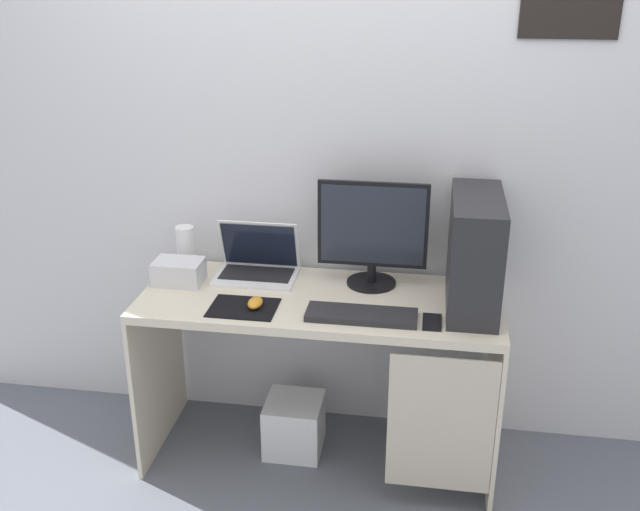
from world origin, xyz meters
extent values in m
plane|color=slate|center=(0.00, 0.00, 0.00)|extent=(8.00, 8.00, 0.00)
cube|color=silver|center=(0.00, 0.33, 1.30)|extent=(4.00, 0.04, 2.60)
cube|color=black|center=(0.88, 0.30, 1.87)|extent=(0.36, 0.01, 0.26)
cube|color=beige|center=(0.00, 0.00, 0.74)|extent=(1.45, 0.58, 0.03)
cube|color=beige|center=(-0.71, 0.00, 0.36)|extent=(0.02, 0.58, 0.72)
cube|color=beige|center=(0.71, 0.00, 0.36)|extent=(0.02, 0.58, 0.72)
cube|color=beige|center=(0.50, -0.28, 0.40)|extent=(0.40, 0.01, 0.58)
cube|color=#232326|center=(0.59, 0.03, 0.98)|extent=(0.19, 0.49, 0.44)
cylinder|color=black|center=(0.19, 0.16, 0.77)|extent=(0.20, 0.20, 0.01)
cylinder|color=black|center=(0.19, 0.16, 0.81)|extent=(0.04, 0.04, 0.08)
cube|color=black|center=(0.19, 0.15, 1.03)|extent=(0.45, 0.02, 0.36)
cube|color=#232833|center=(0.19, 0.14, 1.03)|extent=(0.42, 0.00, 0.33)
cube|color=white|center=(-0.30, 0.14, 0.77)|extent=(0.34, 0.24, 0.01)
cube|color=black|center=(-0.30, 0.16, 0.77)|extent=(0.30, 0.16, 0.00)
cube|color=white|center=(-0.30, 0.22, 0.88)|extent=(0.34, 0.08, 0.23)
cube|color=black|center=(-0.30, 0.21, 0.88)|extent=(0.32, 0.07, 0.20)
cylinder|color=white|center=(-0.62, 0.21, 0.85)|extent=(0.08, 0.08, 0.19)
cube|color=silver|center=(-0.60, 0.05, 0.81)|extent=(0.20, 0.14, 0.10)
cube|color=#232326|center=(0.18, -0.16, 0.77)|extent=(0.42, 0.14, 0.02)
cube|color=black|center=(-0.28, -0.15, 0.76)|extent=(0.26, 0.20, 0.00)
ellipsoid|color=orange|center=(-0.23, -0.14, 0.78)|extent=(0.06, 0.10, 0.03)
cube|color=black|center=(0.45, -0.16, 0.76)|extent=(0.07, 0.13, 0.01)
cube|color=white|center=(-0.12, 0.02, 0.12)|extent=(0.24, 0.24, 0.24)
camera|label=1|loc=(0.42, -2.63, 2.03)|focal=41.28mm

